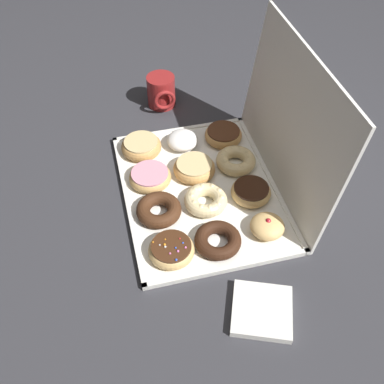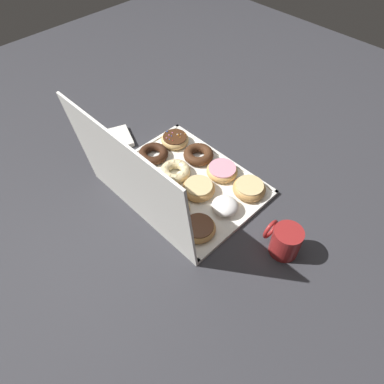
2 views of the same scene
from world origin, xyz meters
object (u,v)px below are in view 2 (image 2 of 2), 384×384
powdered_filled_donut_4 (225,206)px  jelly_filled_donut_11 (128,170)px  donut_box (186,183)px  sprinkle_donut_3 (175,139)px  cruller_donut_6 (175,171)px  cruller_donut_9 (174,208)px  chocolate_cake_ring_donut_2 (198,155)px  pink_frosted_donut_1 (222,171)px  glazed_ring_donut_0 (249,188)px  glazed_ring_donut_5 (199,188)px  chocolate_frosted_donut_8 (199,228)px  napkin_stack (115,139)px  coffee_mug (285,241)px  chocolate_cake_ring_donut_7 (153,154)px  chocolate_frosted_donut_10 (150,189)px

powdered_filled_donut_4 → jelly_filled_donut_11: bearing=19.6°
donut_box → sprinkle_donut_3: bearing=-32.4°
sprinkle_donut_3 → cruller_donut_6: same height
cruller_donut_9 → chocolate_cake_ring_donut_2: bearing=-62.8°
pink_frosted_donut_1 → sprinkle_donut_3: (0.25, 0.01, 0.00)m
donut_box → glazed_ring_donut_0: glazed_ring_donut_0 is taller
glazed_ring_donut_5 → cruller_donut_6: 0.12m
donut_box → glazed_ring_donut_5: size_ratio=4.54×
chocolate_frosted_donut_8 → napkin_stack: bearing=-8.1°
chocolate_frosted_donut_8 → coffee_mug: size_ratio=1.01×
powdered_filled_donut_4 → coffee_mug: coffee_mug is taller
donut_box → glazed_ring_donut_0: size_ratio=4.52×
glazed_ring_donut_5 → chocolate_cake_ring_donut_7: glazed_ring_donut_5 is taller
chocolate_frosted_donut_8 → chocolate_cake_ring_donut_7: bearing=-18.6°
chocolate_frosted_donut_8 → coffee_mug: 0.27m
powdered_filled_donut_4 → napkin_stack: (0.57, 0.05, -0.02)m
glazed_ring_donut_0 → jelly_filled_donut_11: 0.45m
chocolate_cake_ring_donut_7 → cruller_donut_9: bearing=153.5°
glazed_ring_donut_0 → glazed_ring_donut_5: same height
coffee_mug → cruller_donut_6: bearing=3.0°
glazed_ring_donut_0 → sprinkle_donut_3: size_ratio=1.06×
chocolate_cake_ring_donut_2 → powdered_filled_donut_4: size_ratio=1.29×
sprinkle_donut_3 → napkin_stack: 0.25m
cruller_donut_9 → coffee_mug: coffee_mug is taller
sprinkle_donut_3 → jelly_filled_donut_11: jelly_filled_donut_11 is taller
cruller_donut_6 → chocolate_cake_ring_donut_7: bearing=-3.2°
chocolate_cake_ring_donut_2 → sprinkle_donut_3: bearing=2.2°
glazed_ring_donut_0 → chocolate_frosted_donut_8: (0.01, 0.25, -0.00)m
coffee_mug → chocolate_cake_ring_donut_2: bearing=-12.2°
donut_box → chocolate_cake_ring_donut_2: 0.14m
coffee_mug → sprinkle_donut_3: bearing=-9.2°
donut_box → coffee_mug: bearing=-176.9°
coffee_mug → donut_box: bearing=3.1°
cruller_donut_6 → napkin_stack: size_ratio=0.88×
pink_frosted_donut_1 → chocolate_frosted_donut_8: same height
chocolate_cake_ring_donut_2 → coffee_mug: bearing=167.8°
powdered_filled_donut_4 → chocolate_frosted_donut_10: size_ratio=0.85×
chocolate_frosted_donut_10 → jelly_filled_donut_11: (0.12, -0.00, 0.00)m
donut_box → sprinkle_donut_3: size_ratio=4.79×
sprinkle_donut_3 → cruller_donut_6: 0.18m
powdered_filled_donut_4 → chocolate_frosted_donut_8: 0.13m
donut_box → glazed_ring_donut_5: glazed_ring_donut_5 is taller
donut_box → jelly_filled_donut_11: size_ratio=6.18×
glazed_ring_donut_0 → cruller_donut_6: 0.28m
chocolate_cake_ring_donut_2 → chocolate_cake_ring_donut_7: size_ratio=1.02×
chocolate_cake_ring_donut_2 → glazed_ring_donut_5: bearing=135.4°
chocolate_cake_ring_donut_7 → chocolate_frosted_donut_8: bearing=161.4°
cruller_donut_6 → jelly_filled_donut_11: (0.12, 0.12, 0.00)m
donut_box → cruller_donut_6: (0.06, 0.00, 0.02)m
sprinkle_donut_3 → glazed_ring_donut_5: 0.28m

